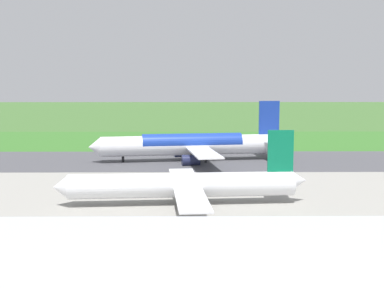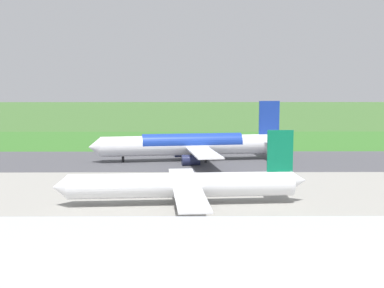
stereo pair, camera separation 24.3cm
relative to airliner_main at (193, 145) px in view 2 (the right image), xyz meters
name	(u,v)px [view 2 (the right image)]	position (x,y,z in m)	size (l,w,h in m)	color
ground_plane	(151,161)	(11.34, 0.06, -4.35)	(800.00, 800.00, 0.00)	#3D662D
runway_asphalt	(151,161)	(11.34, 0.06, -4.32)	(600.00, 35.34, 0.06)	#47474C
apron_concrete	(128,209)	(11.34, 51.90, -4.33)	(440.00, 110.00, 0.05)	gray
grass_verge_foreground	(159,143)	(11.34, -39.22, -4.33)	(600.00, 80.00, 0.04)	#346B27
airliner_main	(193,145)	(0.00, 0.00, 0.00)	(54.06, 44.40, 15.88)	white
airliner_parked_mid	(183,185)	(2.23, 48.56, -0.89)	(43.45, 35.57, 12.68)	white
no_stopping_sign	(158,138)	(12.04, -42.91, -2.95)	(0.60, 0.10, 2.35)	slate
traffic_cone_orange	(140,142)	(18.19, -40.09, -4.08)	(0.40, 0.40, 0.55)	orange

